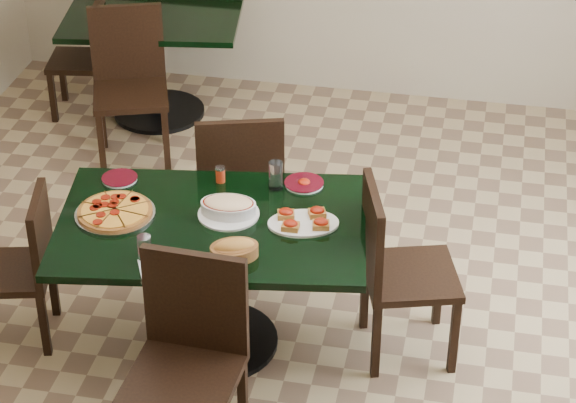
% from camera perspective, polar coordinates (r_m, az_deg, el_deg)
% --- Properties ---
extents(floor, '(5.50, 5.50, 0.00)m').
position_cam_1_polar(floor, '(5.99, -0.64, -6.06)').
color(floor, '#8E7852').
rests_on(floor, ground).
extents(room_shell, '(5.50, 5.50, 5.50)m').
position_cam_1_polar(room_shell, '(6.80, 11.00, 9.78)').
color(room_shell, white).
rests_on(room_shell, floor).
extents(main_table, '(1.61, 1.16, 0.75)m').
position_cam_1_polar(main_table, '(5.51, -3.85, -2.63)').
color(main_table, black).
rests_on(main_table, floor).
extents(back_table, '(1.28, 1.01, 0.75)m').
position_cam_1_polar(back_table, '(7.76, -6.78, 7.89)').
color(back_table, black).
rests_on(back_table, floor).
extents(chair_far, '(0.57, 0.57, 0.99)m').
position_cam_1_polar(chair_far, '(6.08, -2.45, 1.04)').
color(chair_far, black).
rests_on(chair_far, floor).
extents(chair_near, '(0.49, 0.49, 1.01)m').
position_cam_1_polar(chair_near, '(4.94, -5.05, -7.54)').
color(chair_near, black).
rests_on(chair_near, floor).
extents(chair_right, '(0.56, 0.56, 0.96)m').
position_cam_1_polar(chair_right, '(5.50, 5.39, -3.16)').
color(chair_right, black).
rests_on(chair_right, floor).
extents(chair_left, '(0.47, 0.47, 0.84)m').
position_cam_1_polar(chair_left, '(5.77, -13.24, -2.98)').
color(chair_left, black).
rests_on(chair_left, floor).
extents(back_chair_near, '(0.59, 0.59, 1.00)m').
position_cam_1_polar(back_chair_near, '(7.26, -8.06, 6.32)').
color(back_chair_near, black).
rests_on(back_chair_near, floor).
extents(back_chair_left, '(0.43, 0.43, 0.82)m').
position_cam_1_polar(back_chair_left, '(7.89, -10.16, 7.44)').
color(back_chair_left, black).
rests_on(back_chair_left, floor).
extents(pepperoni_pizza, '(0.39, 0.39, 0.04)m').
position_cam_1_polar(pepperoni_pizza, '(5.51, -8.78, -0.51)').
color(pepperoni_pizza, silver).
rests_on(pepperoni_pizza, main_table).
extents(lasagna_casserole, '(0.30, 0.30, 0.09)m').
position_cam_1_polar(lasagna_casserole, '(5.43, -3.05, -0.29)').
color(lasagna_casserole, silver).
rests_on(lasagna_casserole, main_table).
extents(bread_basket, '(0.27, 0.23, 0.10)m').
position_cam_1_polar(bread_basket, '(5.14, -2.75, -2.45)').
color(bread_basket, brown).
rests_on(bread_basket, main_table).
extents(bruschetta_platter, '(0.39, 0.32, 0.05)m').
position_cam_1_polar(bruschetta_platter, '(5.36, 0.79, -0.98)').
color(bruschetta_platter, silver).
rests_on(bruschetta_platter, main_table).
extents(side_plate_near, '(0.19, 0.19, 0.02)m').
position_cam_1_polar(side_plate_near, '(5.15, -6.17, -3.02)').
color(side_plate_near, silver).
rests_on(side_plate_near, main_table).
extents(side_plate_far_r, '(0.20, 0.20, 0.03)m').
position_cam_1_polar(side_plate_far_r, '(5.68, 0.82, 0.94)').
color(side_plate_far_r, silver).
rests_on(side_plate_far_r, main_table).
extents(side_plate_far_l, '(0.18, 0.18, 0.02)m').
position_cam_1_polar(side_plate_far_l, '(5.79, -8.55, 1.17)').
color(side_plate_far_l, silver).
rests_on(side_plate_far_l, main_table).
extents(napkin_setting, '(0.21, 0.21, 0.01)m').
position_cam_1_polar(napkin_setting, '(5.12, -6.65, -3.34)').
color(napkin_setting, white).
rests_on(napkin_setting, main_table).
extents(water_glass_a, '(0.07, 0.07, 0.15)m').
position_cam_1_polar(water_glass_a, '(5.61, -0.63, 1.33)').
color(water_glass_a, silver).
rests_on(water_glass_a, main_table).
extents(water_glass_b, '(0.06, 0.06, 0.14)m').
position_cam_1_polar(water_glass_b, '(5.13, -7.28, -2.42)').
color(water_glass_b, silver).
rests_on(water_glass_b, main_table).
extents(pepper_shaker, '(0.05, 0.05, 0.09)m').
position_cam_1_polar(pepper_shaker, '(5.70, -3.46, 1.40)').
color(pepper_shaker, '#AF2E12').
rests_on(pepper_shaker, main_table).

